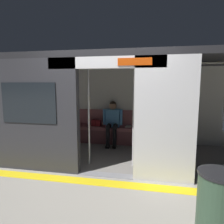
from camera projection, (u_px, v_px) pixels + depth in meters
The scene contains 10 objects.
ground_plane at pixel (106, 175), 3.76m from camera, with size 60.00×60.00×0.00m, color gray.
platform_edge_strip at pixel (102, 183), 3.46m from camera, with size 8.00×0.24×0.01m, color yellow.
train_car at pixel (113, 93), 4.64m from camera, with size 6.40×2.54×2.27m.
bench_seat at pixel (122, 131), 5.67m from camera, with size 2.98×0.44×0.48m.
person_seated at pixel (112, 120), 5.63m from camera, with size 0.55×0.69×1.21m.
handbag at pixel (96, 123), 5.84m from camera, with size 0.26×0.15×0.17m.
book at pixel (129, 126), 5.70m from camera, with size 0.15×0.22×0.03m, color silver.
grab_pole_door at pixel (89, 114), 4.13m from camera, with size 0.04×0.04×2.13m, color silver.
grab_pole_far at pixel (133, 115), 4.05m from camera, with size 0.04×0.04×2.13m, color silver.
trash_bin at pixel (218, 204), 2.22m from camera, with size 0.46×0.46×0.75m.
Camera 1 is at (-0.80, 3.47, 1.69)m, focal length 32.37 mm.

